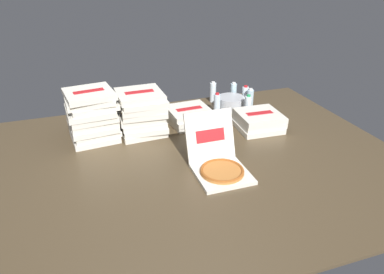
# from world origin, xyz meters

# --- Properties ---
(ground_plane) EXTENTS (3.20, 2.40, 0.02)m
(ground_plane) POSITION_xyz_m (0.00, 0.00, -0.01)
(ground_plane) COLOR #4C3D28
(open_pizza_box) EXTENTS (0.37, 0.50, 0.37)m
(open_pizza_box) POSITION_xyz_m (0.14, -0.20, 0.08)
(open_pizza_box) COLOR silver
(open_pizza_box) RESTS_ON ground_plane
(pizza_stack_right_near) EXTENTS (0.41, 0.40, 0.37)m
(pizza_stack_right_near) POSITION_xyz_m (-0.24, 0.58, 0.19)
(pizza_stack_right_near) COLOR silver
(pizza_stack_right_near) RESTS_ON ground_plane
(pizza_stack_left_near) EXTENTS (0.40, 0.40, 0.14)m
(pizza_stack_left_near) POSITION_xyz_m (0.75, 0.34, 0.07)
(pizza_stack_left_near) COLOR silver
(pizza_stack_left_near) RESTS_ON ground_plane
(pizza_stack_center_far) EXTENTS (0.40, 0.41, 0.14)m
(pizza_stack_center_far) POSITION_xyz_m (0.20, 0.64, 0.07)
(pizza_stack_center_far) COLOR silver
(pizza_stack_center_far) RESTS_ON ground_plane
(pizza_stack_right_mid) EXTENTS (0.42, 0.43, 0.42)m
(pizza_stack_right_mid) POSITION_xyz_m (-0.65, 0.61, 0.21)
(pizza_stack_right_mid) COLOR silver
(pizza_stack_right_mid) RESTS_ON ground_plane
(ice_bucket) EXTENTS (0.27, 0.27, 0.13)m
(ice_bucket) POSITION_xyz_m (0.69, 0.80, 0.07)
(ice_bucket) COLOR #B7BABF
(ice_bucket) RESTS_ON ground_plane
(water_bottle_0) EXTENTS (0.06, 0.06, 0.22)m
(water_bottle_0) POSITION_xyz_m (0.51, 0.75, 0.10)
(water_bottle_0) COLOR silver
(water_bottle_0) RESTS_ON ground_plane
(water_bottle_1) EXTENTS (0.06, 0.06, 0.22)m
(water_bottle_1) POSITION_xyz_m (0.60, 1.07, 0.10)
(water_bottle_1) COLOR white
(water_bottle_1) RESTS_ON ground_plane
(water_bottle_2) EXTENTS (0.06, 0.06, 0.22)m
(water_bottle_2) POSITION_xyz_m (0.87, 0.76, 0.10)
(water_bottle_2) COLOR silver
(water_bottle_2) RESTS_ON ground_plane
(water_bottle_3) EXTENTS (0.06, 0.06, 0.22)m
(water_bottle_3) POSITION_xyz_m (0.79, 0.98, 0.10)
(water_bottle_3) COLOR silver
(water_bottle_3) RESTS_ON ground_plane
(water_bottle_4) EXTENTS (0.06, 0.06, 0.22)m
(water_bottle_4) POSITION_xyz_m (0.77, 0.61, 0.10)
(water_bottle_4) COLOR white
(water_bottle_4) RESTS_ON ground_plane
(water_bottle_5) EXTENTS (0.06, 0.06, 0.22)m
(water_bottle_5) POSITION_xyz_m (0.86, 0.85, 0.10)
(water_bottle_5) COLOR white
(water_bottle_5) RESTS_ON ground_plane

